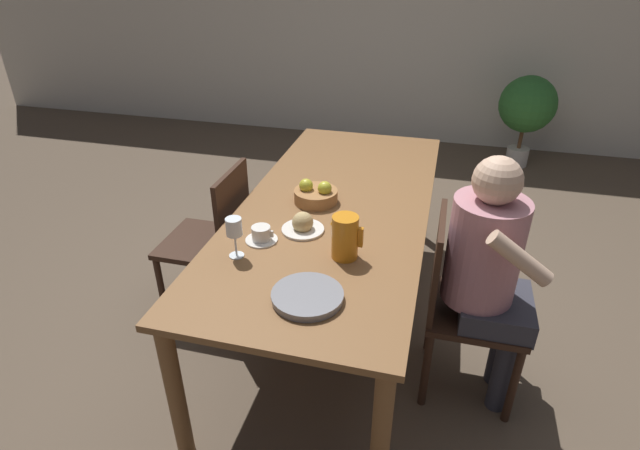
{
  "coord_description": "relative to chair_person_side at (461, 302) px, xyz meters",
  "views": [
    {
      "loc": [
        0.48,
        -2.18,
        1.87
      ],
      "look_at": [
        0.0,
        -0.32,
        0.77
      ],
      "focal_mm": 28.0,
      "sensor_mm": 36.0,
      "label": 1
    }
  ],
  "objects": [
    {
      "name": "chair_opposite",
      "position": [
        -1.3,
        0.23,
        0.0
      ],
      "size": [
        0.42,
        0.42,
        0.88
      ],
      "rotation": [
        0.0,
        0.0,
        1.57
      ],
      "color": "#331E14",
      "rests_on": "ground_plane"
    },
    {
      "name": "potted_plant",
      "position": [
        0.53,
        2.92,
        0.09
      ],
      "size": [
        0.51,
        0.51,
        0.84
      ],
      "color": "beige",
      "rests_on": "ground_plane"
    },
    {
      "name": "ground_plane",
      "position": [
        -0.65,
        0.32,
        -0.47
      ],
      "size": [
        20.0,
        20.0,
        0.0
      ],
      "primitive_type": "plane",
      "color": "brown"
    },
    {
      "name": "red_pitcher",
      "position": [
        -0.51,
        -0.14,
        0.34
      ],
      "size": [
        0.14,
        0.11,
        0.19
      ],
      "color": "orange",
      "rests_on": "dining_table"
    },
    {
      "name": "bread_plate",
      "position": [
        -0.74,
        0.02,
        0.28
      ],
      "size": [
        0.19,
        0.19,
        0.1
      ],
      "color": "silver",
      "rests_on": "dining_table"
    },
    {
      "name": "person_seated",
      "position": [
        0.08,
        -0.04,
        0.23
      ],
      "size": [
        0.39,
        0.41,
        1.18
      ],
      "rotation": [
        0.0,
        0.0,
        -1.57
      ],
      "color": "#33333D",
      "rests_on": "ground_plane"
    },
    {
      "name": "teacup_near_person",
      "position": [
        -0.89,
        -0.11,
        0.28
      ],
      "size": [
        0.14,
        0.14,
        0.07
      ],
      "color": "silver",
      "rests_on": "dining_table"
    },
    {
      "name": "chair_person_side",
      "position": [
        0.0,
        0.0,
        0.0
      ],
      "size": [
        0.42,
        0.42,
        0.88
      ],
      "rotation": [
        0.0,
        0.0,
        -1.57
      ],
      "color": "#331E14",
      "rests_on": "ground_plane"
    },
    {
      "name": "wine_glass_water",
      "position": [
        -0.94,
        -0.25,
        0.38
      ],
      "size": [
        0.07,
        0.07,
        0.18
      ],
      "color": "white",
      "rests_on": "dining_table"
    },
    {
      "name": "wall_back",
      "position": [
        -0.65,
        3.42,
        0.83
      ],
      "size": [
        10.0,
        0.06,
        2.6
      ],
      "color": "beige",
      "rests_on": "ground_plane"
    },
    {
      "name": "fruit_bowl",
      "position": [
        -0.75,
        0.31,
        0.29
      ],
      "size": [
        0.22,
        0.22,
        0.12
      ],
      "color": "#9E6B3D",
      "rests_on": "dining_table"
    },
    {
      "name": "dining_table",
      "position": [
        -0.65,
        0.32,
        0.17
      ],
      "size": [
        0.92,
        2.14,
        0.72
      ],
      "color": "brown",
      "rests_on": "ground_plane"
    },
    {
      "name": "serving_tray",
      "position": [
        -0.58,
        -0.46,
        0.26
      ],
      "size": [
        0.27,
        0.27,
        0.03
      ],
      "color": "gray",
      "rests_on": "dining_table"
    }
  ]
}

